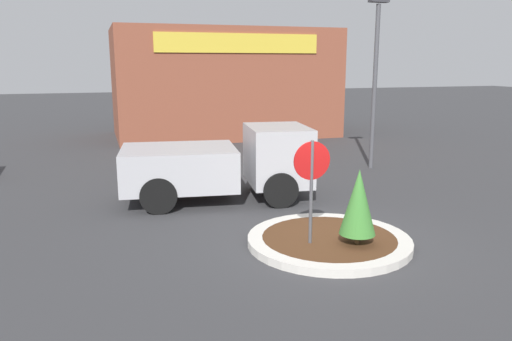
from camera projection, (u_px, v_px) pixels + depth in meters
ground_plane at (329, 244)px, 10.72m from camera, size 120.00×120.00×0.00m
traffic_island at (329, 241)px, 10.70m from camera, size 3.50×3.50×0.17m
stop_sign at (312, 174)px, 10.03m from camera, size 0.79×0.07×2.32m
island_shrub at (358, 202)px, 10.11m from camera, size 0.74×0.74×1.57m
utility_truck at (222, 163)px, 14.05m from camera, size 5.46×3.02×2.06m
storefront_building at (224, 83)px, 26.58m from camera, size 11.32×6.07×5.53m
light_pole at (375, 70)px, 17.79m from camera, size 0.70×0.30×6.08m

